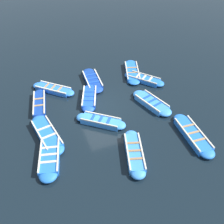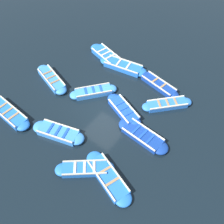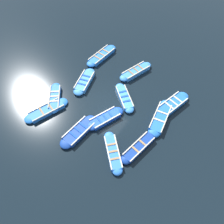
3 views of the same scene
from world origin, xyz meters
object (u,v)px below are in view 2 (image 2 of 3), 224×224
at_px(boat_centre, 93,92).
at_px(boat_alongside, 143,136).
at_px(boat_stern_in, 52,79).
at_px(boat_drifting, 159,85).
at_px(boat_tucked, 106,55).
at_px(boat_bow_out, 85,169).
at_px(boat_end_of_row, 124,110).
at_px(boat_inner_gap, 58,133).
at_px(boat_far_corner, 8,113).
at_px(boat_outer_right, 167,104).
at_px(boat_near_quay, 108,177).
at_px(boat_mid_row, 123,66).

bearing_deg(boat_centre, boat_alongside, 168.12).
relative_size(boat_alongside, boat_stern_in, 0.98).
height_order(boat_drifting, boat_tucked, boat_tucked).
distance_m(boat_bow_out, boat_end_of_row, 4.64).
bearing_deg(boat_drifting, boat_inner_gap, 69.40).
bearing_deg(boat_stern_in, boat_drifting, -146.72).
height_order(boat_alongside, boat_inner_gap, boat_inner_gap).
relative_size(boat_centre, boat_far_corner, 0.78).
xyz_separation_m(boat_alongside, boat_outer_right, (0.08, -3.01, 0.00)).
height_order(boat_near_quay, boat_far_corner, boat_far_corner).
bearing_deg(boat_end_of_row, boat_far_corner, 38.97).
relative_size(boat_mid_row, boat_near_quay, 1.02).
height_order(boat_bow_out, boat_tucked, boat_tucked).
relative_size(boat_near_quay, boat_far_corner, 0.97).
bearing_deg(boat_far_corner, boat_inner_gap, -166.99).
bearing_deg(boat_drifting, boat_alongside, 108.81).
xyz_separation_m(boat_mid_row, boat_tucked, (1.78, -0.20, 0.01)).
relative_size(boat_alongside, boat_tucked, 1.00).
relative_size(boat_near_quay, boat_tucked, 1.07).
relative_size(boat_near_quay, boat_drifting, 1.09).
bearing_deg(boat_centre, boat_outer_right, -155.62).
distance_m(boat_drifting, boat_inner_gap, 7.58).
height_order(boat_mid_row, boat_outer_right, boat_mid_row).
relative_size(boat_bow_out, boat_stern_in, 0.83).
height_order(boat_bow_out, boat_near_quay, boat_bow_out).
distance_m(boat_centre, boat_drifting, 4.54).
bearing_deg(boat_near_quay, boat_inner_gap, -6.29).
distance_m(boat_tucked, boat_inner_gap, 7.67).
relative_size(boat_drifting, boat_end_of_row, 1.04).
bearing_deg(boat_stern_in, boat_end_of_row, -172.25).
distance_m(boat_near_quay, boat_drifting, 7.68).
bearing_deg(boat_end_of_row, boat_drifting, -99.88).
relative_size(boat_tucked, boat_stern_in, 0.98).
bearing_deg(boat_end_of_row, boat_centre, -1.56).
xyz_separation_m(boat_bow_out, boat_drifting, (0.13, -7.93, 0.00)).
bearing_deg(boat_tucked, boat_outer_right, 166.50).
xyz_separation_m(boat_bow_out, boat_inner_gap, (2.80, -0.83, 0.01)).
xyz_separation_m(boat_bow_out, boat_near_quay, (-1.30, -0.38, -0.01)).
bearing_deg(boat_stern_in, boat_outer_right, -159.27).
xyz_separation_m(boat_tucked, boat_stern_in, (1.43, 4.38, 0.00)).
height_order(boat_alongside, boat_end_of_row, boat_end_of_row).
bearing_deg(boat_drifting, boat_mid_row, -1.13).
xyz_separation_m(boat_far_corner, boat_outer_right, (-7.61, -6.70, -0.01)).
distance_m(boat_far_corner, boat_inner_gap, 3.68).
relative_size(boat_mid_row, boat_end_of_row, 1.16).
xyz_separation_m(boat_drifting, boat_end_of_row, (0.58, 3.34, 0.01)).
distance_m(boat_bow_out, boat_tucked, 9.58).
relative_size(boat_drifting, boat_outer_right, 1.16).
xyz_separation_m(boat_outer_right, boat_inner_gap, (4.03, 5.87, 0.02)).
xyz_separation_m(boat_centre, boat_alongside, (-4.59, 0.97, -0.02)).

